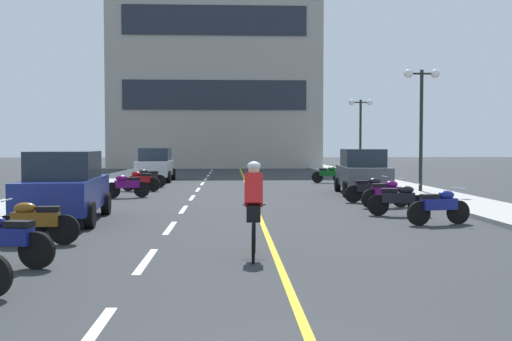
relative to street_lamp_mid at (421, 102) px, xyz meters
name	(u,v)px	position (x,y,z in m)	size (l,w,h in m)	color
ground_plane	(243,191)	(-7.16, 1.61, -3.74)	(140.00, 140.00, 0.00)	#2D3033
curb_left	(90,186)	(-14.36, 4.61, -3.68)	(2.40, 72.00, 0.12)	#A8A8A3
curb_right	(390,185)	(0.04, 4.61, -3.68)	(2.40, 72.00, 0.12)	#A8A8A3
lane_dash_0	(90,337)	(-9.16, -17.39, -3.74)	(0.14, 2.20, 0.01)	silver
lane_dash_1	(146,261)	(-9.16, -13.39, -3.74)	(0.14, 2.20, 0.01)	silver
lane_dash_2	(170,228)	(-9.16, -9.39, -3.74)	(0.14, 2.20, 0.01)	silver
lane_dash_3	(184,209)	(-9.16, -5.39, -3.74)	(0.14, 2.20, 0.01)	silver
lane_dash_4	(192,198)	(-9.16, -1.39, -3.74)	(0.14, 2.20, 0.01)	silver
lane_dash_5	(198,190)	(-9.16, 2.61, -3.74)	(0.14, 2.20, 0.01)	silver
lane_dash_6	(202,184)	(-9.16, 6.61, -3.74)	(0.14, 2.20, 0.01)	silver
lane_dash_7	(206,179)	(-9.16, 10.61, -3.74)	(0.14, 2.20, 0.01)	silver
lane_dash_8	(208,176)	(-9.16, 14.61, -3.74)	(0.14, 2.20, 0.01)	silver
lane_dash_9	(210,173)	(-9.16, 18.61, -3.74)	(0.14, 2.20, 0.01)	silver
lane_dash_10	(212,170)	(-9.16, 22.61, -3.74)	(0.14, 2.20, 0.01)	silver
lane_dash_11	(214,168)	(-9.16, 26.61, -3.74)	(0.14, 2.20, 0.01)	silver
centre_line_yellow	(247,186)	(-6.91, 4.61, -3.74)	(0.12, 66.00, 0.01)	gold
office_building	(216,54)	(-9.00, 30.44, 6.52)	(18.18, 9.77, 20.53)	#9E998E
street_lamp_mid	(421,102)	(0.00, 0.00, 0.00)	(1.46, 0.36, 4.92)	black
street_lamp_far	(361,119)	(0.09, 11.47, -0.20)	(1.46, 0.36, 4.61)	black
parked_car_near	(65,186)	(-12.01, -8.08, -2.82)	(2.16, 4.31, 1.82)	black
parked_car_mid	(363,171)	(-2.36, 0.07, -2.82)	(2.15, 4.30, 1.82)	black
parked_car_far	(155,165)	(-11.82, 8.79, -2.82)	(1.95, 4.21, 1.82)	black
motorcycle_1	(4,239)	(-11.36, -13.87, -3.27)	(1.68, 0.64, 0.92)	black
motorcycle_2	(35,221)	(-11.58, -11.71, -3.27)	(1.70, 0.60, 0.92)	black
motorcycle_3	(439,206)	(-2.54, -9.15, -3.27)	(1.68, 0.64, 0.92)	black
motorcycle_4	(399,199)	(-3.03, -7.34, -3.27)	(1.68, 0.67, 0.92)	black
motorcycle_5	(386,193)	(-2.80, -5.16, -3.27)	(1.66, 0.72, 0.92)	black
motorcycle_6	(369,189)	(-2.95, -3.51, -3.27)	(1.70, 0.60, 0.92)	black
motorcycle_7	(127,185)	(-11.60, -1.34, -3.27)	(1.64, 0.80, 0.92)	black
motorcycle_8	(141,180)	(-11.56, 1.79, -3.27)	(1.69, 0.60, 0.92)	black
motorcycle_9	(147,178)	(-11.56, 3.86, -3.27)	(1.65, 0.78, 0.92)	black
motorcycle_10	(328,174)	(-2.61, 6.88, -3.27)	(1.69, 0.61, 0.92)	black
cyclist_rider	(254,207)	(-7.31, -13.10, -2.85)	(0.42, 1.77, 1.71)	black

